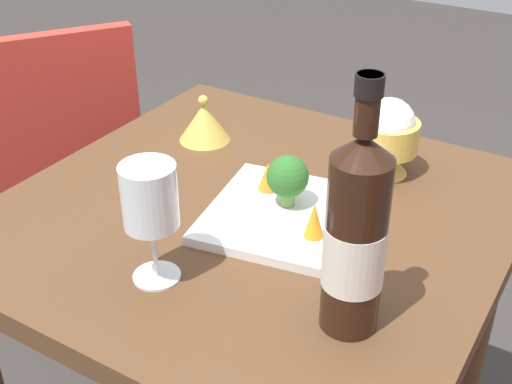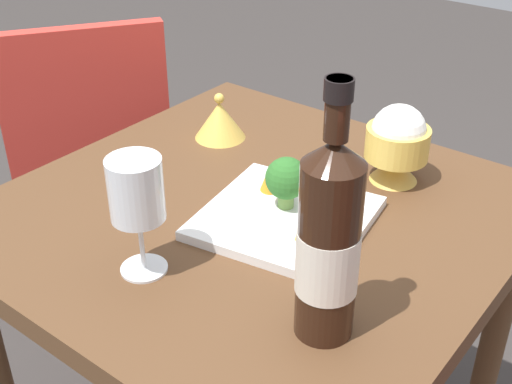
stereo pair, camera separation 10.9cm
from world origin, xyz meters
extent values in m
cube|color=brown|center=(0.00, 0.00, 0.70)|extent=(0.79, 0.79, 0.04)
cylinder|color=brown|center=(-0.34, -0.34, 0.34)|extent=(0.05, 0.05, 0.68)
cylinder|color=brown|center=(0.34, -0.34, 0.34)|extent=(0.05, 0.05, 0.68)
cube|color=red|center=(0.82, -0.29, 0.44)|extent=(0.56, 0.56, 0.02)
cube|color=red|center=(0.67, -0.19, 0.65)|extent=(0.26, 0.35, 0.40)
cylinder|color=black|center=(0.87, -0.53, 0.21)|extent=(0.03, 0.03, 0.43)
cylinder|color=black|center=(0.78, -0.06, 0.21)|extent=(0.03, 0.03, 0.43)
cylinder|color=black|center=(0.59, -0.34, 0.21)|extent=(0.03, 0.03, 0.43)
cylinder|color=black|center=(-0.25, 0.18, 0.84)|extent=(0.07, 0.08, 0.24)
cone|color=black|center=(-0.25, 0.18, 0.97)|extent=(0.07, 0.08, 0.03)
cylinder|color=black|center=(-0.25, 0.18, 1.02)|extent=(0.03, 0.03, 0.07)
cylinder|color=black|center=(-0.25, 0.18, 1.05)|extent=(0.03, 0.03, 0.02)
cylinder|color=silver|center=(-0.25, 0.18, 0.83)|extent=(0.08, 0.08, 0.08)
cylinder|color=white|center=(0.02, 0.23, 0.72)|extent=(0.07, 0.07, 0.00)
cylinder|color=white|center=(0.02, 0.23, 0.77)|extent=(0.01, 0.01, 0.08)
cylinder|color=white|center=(0.02, 0.23, 0.85)|extent=(0.08, 0.08, 0.09)
cone|color=gold|center=(-0.13, -0.22, 0.74)|extent=(0.08, 0.08, 0.04)
cylinder|color=gold|center=(-0.13, -0.22, 0.79)|extent=(0.11, 0.11, 0.05)
sphere|color=white|center=(-0.13, -0.22, 0.82)|extent=(0.09, 0.09, 0.09)
cone|color=gold|center=(0.22, -0.16, 0.76)|extent=(0.10, 0.10, 0.07)
sphere|color=gold|center=(0.22, -0.16, 0.80)|extent=(0.02, 0.02, 0.02)
cube|color=white|center=(-0.06, 0.01, 0.73)|extent=(0.29, 0.29, 0.02)
cylinder|color=#729E4C|center=(-0.05, -0.01, 0.75)|extent=(0.03, 0.03, 0.03)
sphere|color=#2D6B28|center=(-0.05, -0.01, 0.79)|extent=(0.07, 0.07, 0.07)
cone|color=orange|center=(-0.13, 0.05, 0.77)|extent=(0.03, 0.03, 0.06)
cone|color=orange|center=(0.00, -0.04, 0.76)|extent=(0.04, 0.04, 0.05)
camera|label=1|loc=(-0.49, 0.80, 1.31)|focal=47.17mm
camera|label=2|loc=(-0.58, 0.74, 1.31)|focal=47.17mm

